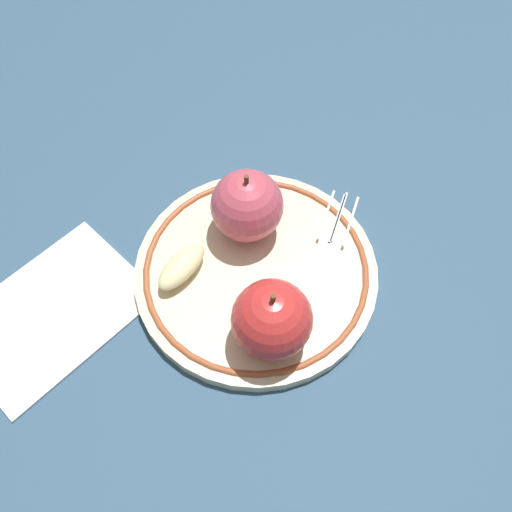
# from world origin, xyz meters

# --- Properties ---
(ground_plane) EXTENTS (2.00, 2.00, 0.00)m
(ground_plane) POSITION_xyz_m (0.00, 0.00, 0.00)
(ground_plane) COLOR #314F6A
(plate) EXTENTS (0.22, 0.22, 0.02)m
(plate) POSITION_xyz_m (-0.02, 0.01, 0.01)
(plate) COLOR beige
(plate) RESTS_ON ground_plane
(apple_red_whole) EXTENTS (0.07, 0.07, 0.07)m
(apple_red_whole) POSITION_xyz_m (-0.06, 0.03, 0.05)
(apple_red_whole) COLOR #C84A5B
(apple_red_whole) RESTS_ON plate
(apple_second_whole) EXTENTS (0.07, 0.07, 0.07)m
(apple_second_whole) POSITION_xyz_m (0.04, -0.03, 0.05)
(apple_second_whole) COLOR red
(apple_second_whole) RESTS_ON plate
(apple_slice_front) EXTENTS (0.03, 0.06, 0.02)m
(apple_slice_front) POSITION_xyz_m (-0.06, -0.04, 0.02)
(apple_slice_front) COLOR beige
(apple_slice_front) RESTS_ON plate
(fork) EXTENTS (0.09, 0.16, 0.00)m
(fork) POSITION_xyz_m (0.03, 0.04, 0.02)
(fork) COLOR silver
(fork) RESTS_ON plate
(napkin_folded) EXTENTS (0.12, 0.16, 0.01)m
(napkin_folded) POSITION_xyz_m (-0.12, -0.15, 0.00)
(napkin_folded) COLOR white
(napkin_folded) RESTS_ON ground_plane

